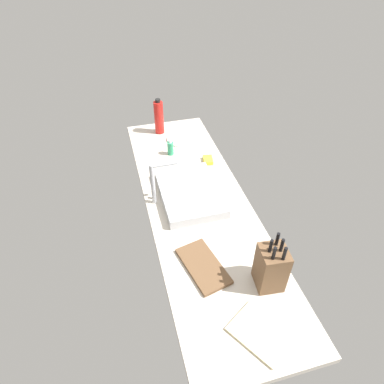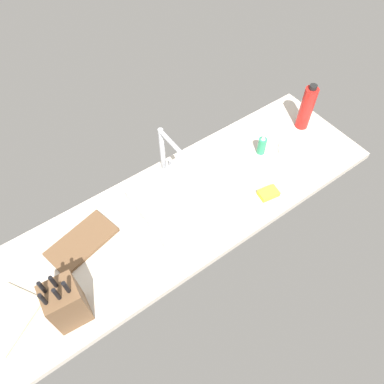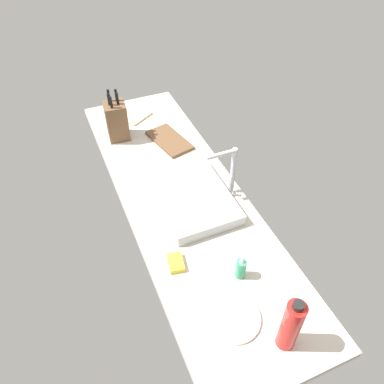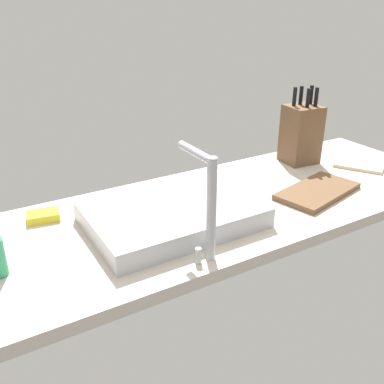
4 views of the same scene
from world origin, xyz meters
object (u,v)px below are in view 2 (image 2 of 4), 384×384
at_px(water_bottle, 307,108).
at_px(dish_sponge, 268,193).
at_px(sink_basin, 188,194).
at_px(knife_block, 66,303).
at_px(faucet, 164,149).
at_px(cutting_board, 82,242).
at_px(dinner_plate, 299,151).
at_px(dish_towel, 7,318).
at_px(soap_bottle, 262,145).

height_order(water_bottle, dish_sponge, water_bottle).
bearing_deg(dish_sponge, water_bottle, 27.33).
height_order(sink_basin, knife_block, knife_block).
height_order(faucet, dish_sponge, faucet).
height_order(sink_basin, water_bottle, water_bottle).
height_order(cutting_board, water_bottle, water_bottle).
height_order(faucet, water_bottle, faucet).
bearing_deg(knife_block, faucet, 35.01).
bearing_deg(water_bottle, dinner_plate, -139.33).
bearing_deg(water_bottle, dish_towel, -176.82).
xyz_separation_m(faucet, water_bottle, (0.76, -0.16, -0.03)).
bearing_deg(cutting_board, faucet, 13.53).
bearing_deg(soap_bottle, dish_sponge, -124.40).
bearing_deg(dinner_plate, dish_towel, 178.57).
distance_m(water_bottle, dish_sponge, 0.52).
bearing_deg(dinner_plate, faucet, 154.83).
bearing_deg(knife_block, sink_basin, 21.46).
bearing_deg(sink_basin, dinner_plate, -9.10).
height_order(knife_block, dish_towel, knife_block).
distance_m(cutting_board, dish_towel, 0.39).
height_order(faucet, dish_towel, faucet).
height_order(sink_basin, dinner_plate, sink_basin).
distance_m(soap_bottle, dinner_plate, 0.20).
bearing_deg(dish_towel, soap_bottle, 3.22).
bearing_deg(faucet, knife_block, -150.39).
distance_m(soap_bottle, dish_towel, 1.33).
bearing_deg(soap_bottle, dinner_plate, -35.42).
relative_size(faucet, cutting_board, 0.91).
distance_m(knife_block, cutting_board, 0.32).
distance_m(faucet, cutting_board, 0.54).
bearing_deg(dinner_plate, knife_block, -175.96).
bearing_deg(faucet, dish_towel, -164.02).
bearing_deg(faucet, cutting_board, -166.47).
relative_size(cutting_board, dish_sponge, 3.21).
bearing_deg(sink_basin, knife_block, -163.94).
xyz_separation_m(soap_bottle, dish_towel, (-1.32, -0.07, -0.04)).
height_order(water_bottle, dinner_plate, water_bottle).
height_order(knife_block, water_bottle, knife_block).
height_order(cutting_board, dinner_plate, cutting_board).
height_order(faucet, dinner_plate, faucet).
relative_size(faucet, dinner_plate, 1.29).
height_order(knife_block, soap_bottle, knife_block).
bearing_deg(dinner_plate, sink_basin, 170.90).
distance_m(water_bottle, dinner_plate, 0.23).
distance_m(dinner_plate, dish_sponge, 0.32).
bearing_deg(dish_sponge, faucet, 127.53).
distance_m(faucet, knife_block, 0.76).
bearing_deg(dinner_plate, soap_bottle, 144.58).
xyz_separation_m(faucet, dish_towel, (-0.87, -0.25, -0.15)).
relative_size(soap_bottle, dinner_plate, 0.59).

